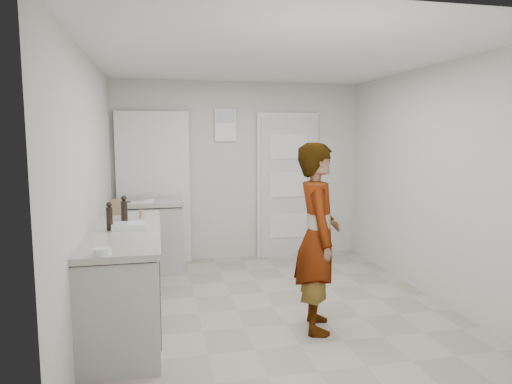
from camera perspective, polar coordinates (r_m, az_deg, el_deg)
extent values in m
plane|color=gray|center=(4.86, 2.26, -14.14)|extent=(4.00, 4.00, 0.00)
plane|color=beige|center=(6.50, -2.08, 2.61)|extent=(3.50, 0.00, 3.50)
plane|color=beige|center=(2.69, 13.09, -4.04)|extent=(3.50, 0.00, 3.50)
plane|color=beige|center=(4.45, -20.02, 0.10)|extent=(0.00, 4.00, 4.00)
plane|color=beige|center=(5.27, 21.09, 1.08)|extent=(0.00, 4.00, 4.00)
plane|color=silver|center=(4.59, 2.42, 16.38)|extent=(4.00, 4.00, 0.00)
cube|color=silver|center=(6.62, 4.01, 0.50)|extent=(0.80, 0.05, 2.00)
cube|color=white|center=(6.64, 3.94, 0.79)|extent=(0.90, 0.04, 2.10)
sphere|color=gold|center=(6.68, 6.85, 0.09)|extent=(0.07, 0.07, 0.07)
cube|color=white|center=(6.42, -3.84, 8.35)|extent=(0.30, 0.02, 0.45)
cube|color=black|center=(6.40, -12.67, 0.29)|extent=(0.90, 0.05, 2.04)
cube|color=white|center=(6.36, -12.67, 0.35)|extent=(0.98, 0.02, 2.10)
cube|color=#B3B2AE|center=(4.40, -15.97, -10.77)|extent=(0.60, 1.90, 0.86)
cube|color=black|center=(4.53, -15.80, -15.47)|extent=(0.56, 1.86, 0.08)
cube|color=#B9B8AA|center=(4.28, -16.19, -4.77)|extent=(0.64, 1.96, 0.05)
cube|color=#B3B2AE|center=(6.08, -13.02, -5.71)|extent=(0.80, 0.55, 0.86)
cube|color=black|center=(6.18, -12.92, -9.24)|extent=(0.75, 0.54, 0.08)
cube|color=#B9B8AA|center=(6.00, -13.14, -1.32)|extent=(0.84, 0.61, 0.05)
imported|color=silver|center=(4.15, 7.72, -5.66)|extent=(0.53, 0.69, 1.70)
cube|color=#956A4A|center=(5.02, -17.03, -1.81)|extent=(0.11, 0.08, 0.17)
cylinder|color=tan|center=(4.76, -14.10, -2.73)|extent=(0.05, 0.05, 0.08)
cylinder|color=black|center=(4.63, -16.15, -2.32)|extent=(0.06, 0.06, 0.20)
sphere|color=black|center=(4.61, -16.20, -0.75)|extent=(0.05, 0.05, 0.05)
cylinder|color=black|center=(4.24, -17.84, -3.20)|extent=(0.06, 0.06, 0.21)
sphere|color=black|center=(4.22, -17.91, -1.50)|extent=(0.05, 0.05, 0.05)
cube|color=silver|center=(4.26, -15.52, -4.10)|extent=(0.30, 0.22, 0.05)
cube|color=white|center=(4.26, -15.52, -4.19)|extent=(0.27, 0.18, 0.04)
cylinder|color=silver|center=(3.40, -18.68, -7.06)|extent=(0.13, 0.13, 0.05)
sphere|color=white|center=(3.40, -19.04, -7.10)|extent=(0.04, 0.04, 0.04)
sphere|color=white|center=(3.41, -18.33, -7.02)|extent=(0.04, 0.04, 0.04)
cube|color=white|center=(6.00, -13.92, -1.04)|extent=(0.30, 0.37, 0.01)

